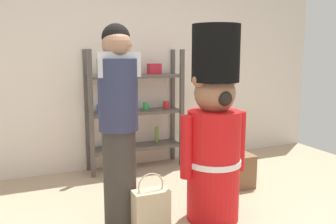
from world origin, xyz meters
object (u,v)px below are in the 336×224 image
at_px(teddy_bear_guard, 214,131).
at_px(display_crate, 234,170).
at_px(person_shopper, 119,123).
at_px(shopping_bag, 151,212).
at_px(merchandise_shelf, 135,109).

xyz_separation_m(teddy_bear_guard, display_crate, (0.63, 0.60, -0.62)).
height_order(teddy_bear_guard, display_crate, teddy_bear_guard).
distance_m(person_shopper, shopping_bag, 0.78).
height_order(merchandise_shelf, display_crate, merchandise_shelf).
distance_m(merchandise_shelf, person_shopper, 1.66).
xyz_separation_m(shopping_bag, display_crate, (1.25, 0.67, -0.01)).
distance_m(shopping_bag, display_crate, 1.42).
relative_size(shopping_bag, display_crate, 1.40).
xyz_separation_m(merchandise_shelf, shopping_bag, (-0.44, -1.74, -0.58)).
height_order(shopping_bag, display_crate, shopping_bag).
bearing_deg(teddy_bear_guard, merchandise_shelf, 96.38).
relative_size(merchandise_shelf, person_shopper, 0.89).
distance_m(merchandise_shelf, shopping_bag, 1.89).
xyz_separation_m(person_shopper, display_crate, (1.45, 0.46, -0.74)).
bearing_deg(merchandise_shelf, person_shopper, -112.58).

